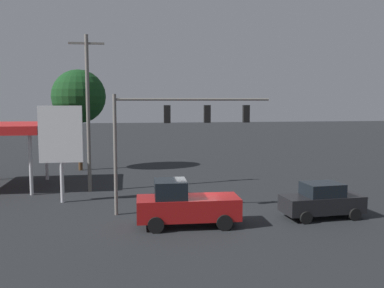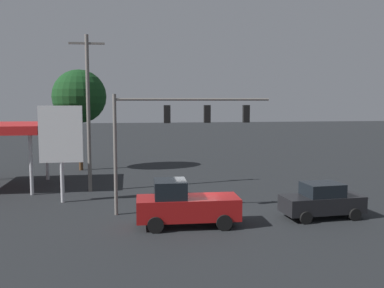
{
  "view_description": "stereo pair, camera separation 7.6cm",
  "coord_description": "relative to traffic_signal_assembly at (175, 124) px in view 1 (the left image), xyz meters",
  "views": [
    {
      "loc": [
        3.67,
        22.46,
        6.41
      ],
      "look_at": [
        0.0,
        -2.0,
        3.87
      ],
      "focal_mm": 40.0,
      "sensor_mm": 36.0,
      "label": 1
    },
    {
      "loc": [
        3.59,
        22.47,
        6.41
      ],
      "look_at": [
        0.0,
        -2.0,
        3.87
      ],
      "focal_mm": 40.0,
      "sensor_mm": 36.0,
      "label": 2
    }
  ],
  "objects": [
    {
      "name": "sedan_waiting",
      "position": [
        -7.8,
        2.28,
        -4.12
      ],
      "size": [
        4.53,
        2.33,
        1.93
      ],
      "rotation": [
        0.0,
        0.0,
        0.08
      ],
      "color": "black",
      "rests_on": "ground"
    },
    {
      "name": "traffic_signal_assembly",
      "position": [
        0.0,
        0.0,
        0.0
      ],
      "size": [
        8.86,
        0.43,
        6.75
      ],
      "color": "slate",
      "rests_on": "ground"
    },
    {
      "name": "street_tree",
      "position": [
        7.0,
        -16.08,
        1.65
      ],
      "size": [
        4.85,
        4.85,
        9.17
      ],
      "color": "#4C331E",
      "rests_on": "ground"
    },
    {
      "name": "utility_pole",
      "position": [
        5.36,
        -6.54,
        0.65
      ],
      "size": [
        2.4,
        0.26,
        10.87
      ],
      "color": "slate",
      "rests_on": "ground"
    },
    {
      "name": "price_sign",
      "position": [
        6.78,
        -3.47,
        -0.93
      ],
      "size": [
        2.65,
        0.27,
        6.07
      ],
      "color": "#B7B7BC",
      "rests_on": "ground"
    },
    {
      "name": "pickup_parked",
      "position": [
        -0.18,
        2.73,
        -3.97
      ],
      "size": [
        5.25,
        2.36,
        2.4
      ],
      "rotation": [
        0.0,
        0.0,
        -0.02
      ],
      "color": "maroon",
      "rests_on": "ground"
    },
    {
      "name": "ground_plane",
      "position": [
        -1.04,
        1.42,
        -5.08
      ],
      "size": [
        200.0,
        200.0,
        0.0
      ],
      "primitive_type": "plane",
      "color": "black"
    }
  ]
}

